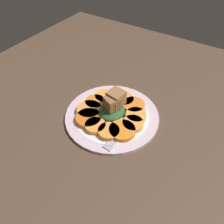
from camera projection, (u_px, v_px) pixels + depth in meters
The scene contains 16 objects.
table_slab at pixel (112, 119), 66.65cm from camera, with size 120.00×120.00×2.00cm, color #4C3828.
plate at pixel (112, 116), 65.57cm from camera, with size 27.98×27.98×1.05cm.
carrot_slice_0 at pixel (105, 97), 69.75cm from camera, with size 6.29×6.29×1.37cm, color orange.
carrot_slice_1 at pixel (95, 102), 67.88cm from camera, with size 6.22×6.22×1.37cm, color orange.
carrot_slice_2 at pixel (89, 110), 65.54cm from camera, with size 7.48×7.48×1.37cm, color orange.
carrot_slice_3 at pixel (89, 118), 63.07cm from camera, with size 7.42×7.42×1.37cm, color orange.
carrot_slice_4 at pixel (95, 126), 61.05cm from camera, with size 5.86×5.86×1.37cm, color orange.
carrot_slice_5 at pixel (109, 131), 59.60cm from camera, with size 5.97×5.97×1.37cm, color orange.
carrot_slice_6 at pixel (122, 131), 59.84cm from camera, with size 7.36×7.36×1.37cm, color orange.
carrot_slice_7 at pixel (133, 124), 61.56cm from camera, with size 6.01×6.01×1.37cm, color orange.
carrot_slice_8 at pixel (136, 116), 63.86cm from camera, with size 6.03×6.03×1.37cm, color #F99539.
carrot_slice_9 at pixel (134, 105), 66.92cm from camera, with size 6.83×6.83×1.37cm, color orange.
carrot_slice_10 at pixel (124, 99), 68.82cm from camera, with size 6.26×6.26×1.37cm, color orange.
carrot_slice_11 at pixel (115, 97), 69.81cm from camera, with size 5.86×5.86×1.37cm, color orange.
center_pile at pixel (113, 106), 63.36cm from camera, with size 8.79×7.44×7.10cm.
fork at pixel (127, 128), 61.10cm from camera, with size 19.08×3.64×0.40cm.
Camera 1 is at (-38.25, -24.52, 49.80)cm, focal length 35.00 mm.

